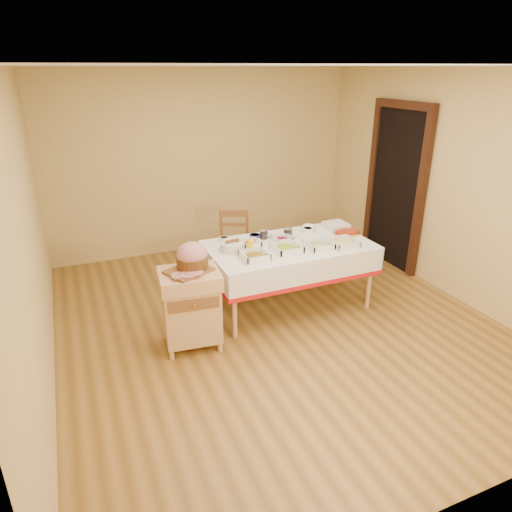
{
  "coord_description": "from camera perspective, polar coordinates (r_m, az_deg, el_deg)",
  "views": [
    {
      "loc": [
        -1.9,
        -3.92,
        2.59
      ],
      "look_at": [
        -0.15,
        0.2,
        0.73
      ],
      "focal_mm": 32.0,
      "sensor_mm": 36.0,
      "label": 1
    }
  ],
  "objects": [
    {
      "name": "preserve_jar_right",
      "position": [
        5.29,
        4.01,
        2.96
      ],
      "size": [
        0.11,
        0.11,
        0.13
      ],
      "color": "silver",
      "rests_on": "dining_table"
    },
    {
      "name": "serving_dish_e",
      "position": [
        5.02,
        -0.77,
        1.56
      ],
      "size": [
        0.22,
        0.21,
        0.1
      ],
      "color": "white",
      "rests_on": "dining_table"
    },
    {
      "name": "bowl_small_imported",
      "position": [
        5.58,
        6.63,
        3.55
      ],
      "size": [
        0.19,
        0.19,
        0.05
      ],
      "primitive_type": "imported",
      "rotation": [
        0.0,
        0.0,
        -0.21
      ],
      "color": "white",
      "rests_on": "dining_table"
    },
    {
      "name": "dining_chair",
      "position": [
        5.92,
        -2.74,
        1.4
      ],
      "size": [
        0.51,
        0.5,
        0.88
      ],
      "color": "brown",
      "rests_on": "ground"
    },
    {
      "name": "small_bowl_left",
      "position": [
        5.18,
        -4.04,
        2.14
      ],
      "size": [
        0.11,
        0.11,
        0.05
      ],
      "color": "white",
      "rests_on": "dining_table"
    },
    {
      "name": "mustard_bottle",
      "position": [
        4.78,
        -0.69,
        1.17
      ],
      "size": [
        0.06,
        0.06,
        0.19
      ],
      "color": "yellow",
      "rests_on": "dining_table"
    },
    {
      "name": "ham_on_board",
      "position": [
        4.33,
        -8.05,
        -0.31
      ],
      "size": [
        0.42,
        0.4,
        0.28
      ],
      "color": "brown",
      "rests_on": "butcher_cart"
    },
    {
      "name": "butcher_cart",
      "position": [
        4.49,
        -8.14,
        -6.03
      ],
      "size": [
        0.62,
        0.53,
        0.8
      ],
      "color": "tan",
      "rests_on": "ground"
    },
    {
      "name": "serving_dish_f",
      "position": [
        5.16,
        3.3,
        2.11
      ],
      "size": [
        0.2,
        0.19,
        0.09
      ],
      "color": "white",
      "rests_on": "dining_table"
    },
    {
      "name": "bread_basket",
      "position": [
        4.89,
        -2.96,
        1.2
      ],
      "size": [
        0.26,
        0.26,
        0.12
      ],
      "color": "silver",
      "rests_on": "dining_table"
    },
    {
      "name": "room_shell",
      "position": [
        4.54,
        2.71,
        6.05
      ],
      "size": [
        5.0,
        5.0,
        5.0
      ],
      "color": "olive",
      "rests_on": "ground"
    },
    {
      "name": "serving_dish_c",
      "position": [
        5.0,
        7.83,
        1.32
      ],
      "size": [
        0.27,
        0.27,
        0.11
      ],
      "color": "white",
      "rests_on": "dining_table"
    },
    {
      "name": "dining_table",
      "position": [
        5.16,
        4.15,
        -0.2
      ],
      "size": [
        1.82,
        1.02,
        0.76
      ],
      "color": "tan",
      "rests_on": "ground"
    },
    {
      "name": "small_bowl_right",
      "position": [
        5.46,
        6.5,
        3.23
      ],
      "size": [
        0.12,
        0.12,
        0.06
      ],
      "color": "white",
      "rests_on": "dining_table"
    },
    {
      "name": "preserve_jar_left",
      "position": [
        5.24,
        0.99,
        2.76
      ],
      "size": [
        0.1,
        0.1,
        0.12
      ],
      "color": "silver",
      "rests_on": "dining_table"
    },
    {
      "name": "serving_dish_a",
      "position": [
        4.67,
        -0.14,
        -0.02
      ],
      "size": [
        0.27,
        0.26,
        0.12
      ],
      "color": "white",
      "rests_on": "dining_table"
    },
    {
      "name": "brass_platter",
      "position": [
        5.49,
        11.27,
        2.87
      ],
      "size": [
        0.33,
        0.23,
        0.04
      ],
      "color": "gold",
      "rests_on": "dining_table"
    },
    {
      "name": "plate_stack",
      "position": [
        5.65,
        9.95,
        3.73
      ],
      "size": [
        0.26,
        0.26,
        0.08
      ],
      "color": "white",
      "rests_on": "dining_table"
    },
    {
      "name": "bowl_white_imported",
      "position": [
        5.3,
        1.28,
        2.58
      ],
      "size": [
        0.15,
        0.15,
        0.04
      ],
      "primitive_type": "imported",
      "rotation": [
        0.0,
        0.0,
        -0.01
      ],
      "color": "white",
      "rests_on": "dining_table"
    },
    {
      "name": "serving_dish_d",
      "position": [
        5.11,
        10.76,
        1.62
      ],
      "size": [
        0.29,
        0.29,
        0.11
      ],
      "color": "white",
      "rests_on": "dining_table"
    },
    {
      "name": "serving_dish_b",
      "position": [
        4.88,
        3.86,
        0.95
      ],
      "size": [
        0.29,
        0.29,
        0.12
      ],
      "color": "white",
      "rests_on": "dining_table"
    },
    {
      "name": "doorway",
      "position": [
        6.5,
        17.11,
        8.44
      ],
      "size": [
        0.09,
        1.1,
        2.2
      ],
      "color": "black",
      "rests_on": "ground"
    },
    {
      "name": "small_bowl_mid",
      "position": [
        5.23,
        -0.15,
        2.45
      ],
      "size": [
        0.13,
        0.13,
        0.05
      ],
      "color": "navy",
      "rests_on": "dining_table"
    }
  ]
}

